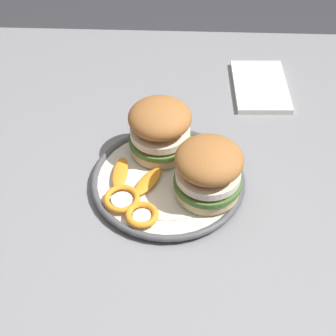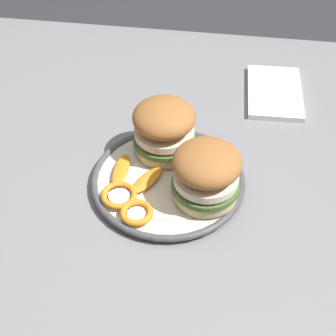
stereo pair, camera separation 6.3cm
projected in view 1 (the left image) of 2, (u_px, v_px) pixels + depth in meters
The scene contains 9 objects.
dining_table at pixel (195, 200), 1.00m from camera, with size 1.44×0.95×0.77m.
dinner_plate at pixel (168, 180), 0.89m from camera, with size 0.27×0.27×0.02m.
sandwich_half_left at pixel (160, 128), 0.90m from camera, with size 0.16×0.16×0.10m.
sandwich_half_right at pixel (208, 170), 0.83m from camera, with size 0.15×0.15×0.10m.
orange_peel_curled at pixel (142, 215), 0.82m from camera, with size 0.07×0.07×0.01m.
orange_peel_strip_long at pixel (148, 181), 0.87m from camera, with size 0.06×0.08×0.01m.
orange_peel_strip_short at pixel (120, 173), 0.89m from camera, with size 0.03×0.08×0.01m.
orange_peel_small_curl at pixel (122, 199), 0.84m from camera, with size 0.07×0.07×0.01m.
folded_napkin at pixel (260, 86), 1.09m from camera, with size 0.18×0.11×0.01m, color white.
Camera 1 is at (-0.03, -0.66, 1.42)m, focal length 54.32 mm.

